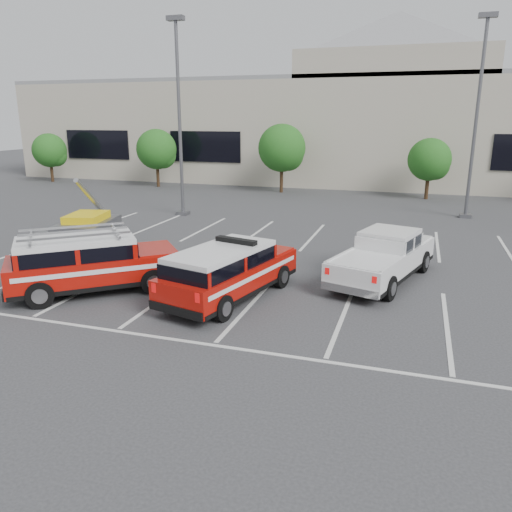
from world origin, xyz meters
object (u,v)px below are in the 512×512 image
Objects in this scene: tree_mid_right at (431,161)px; tree_left at (158,151)px; white_pickup at (384,261)px; tree_far_left at (51,152)px; fire_chief_suv at (229,275)px; tree_mid_left at (283,150)px; convention_building at (371,124)px; ladder_suv at (91,267)px; light_pole_mid at (476,119)px; light_pole_left at (179,119)px; utility_rig at (85,230)px.

tree_left is at bearing 180.00° from tree_mid_right.
tree_mid_right reaches higher than white_pickup.
fire_chief_suv is (24.11, -21.74, -1.78)m from tree_far_left.
tree_mid_left reaches higher than tree_left.
convention_building reaches higher than tree_left.
light_pole_mid is at bearing 103.55° from ladder_suv.
ladder_suv is (-5.28, -32.29, -3.92)m from convention_building.
tree_mid_left is at bearing 0.00° from tree_far_left.
tree_mid_left is 22.24m from fire_chief_suv.
ladder_suv is at bearing -126.37° from light_pole_mid.
tree_mid_right is 0.39× the size of light_pole_left.
tree_far_left is 0.39× the size of light_pole_left.
tree_left is 0.78× the size of white_pickup.
white_pickup is 12.80m from utility_rig.
tree_mid_right is at bearing 115.53° from ladder_suv.
fire_chief_suv is (4.11, -21.74, -2.31)m from tree_mid_left.
light_pole_left is (16.91, -10.05, 2.68)m from tree_far_left.
fire_chief_suv is 9.58m from utility_rig.
tree_mid_left is 0.47× the size of light_pole_left.
light_pole_mid is (21.91, -6.05, 2.41)m from tree_left.
tree_far_left is 0.90× the size of tree_left.
light_pole_mid is at bearing 77.47° from fire_chief_suv.
light_pole_mid reaches higher than tree_far_left.
light_pole_mid is 1.99× the size of ladder_suv.
tree_far_left is 1.00× the size of tree_mid_right.
tree_far_left is 0.71× the size of white_pickup.
tree_mid_right reaches higher than ladder_suv.
tree_mid_left is at bearing -117.40° from convention_building.
convention_building reaches higher than white_pickup.
tree_left reaches higher than ladder_suv.
tree_mid_left is 1.29× the size of utility_rig.
ladder_suv is (-8.60, -3.96, 0.15)m from white_pickup.
tree_left reaches higher than white_pickup.
convention_building reaches higher than tree_mid_right.
convention_building is at bearing 116.57° from tree_mid_right.
convention_building is 28.81m from white_pickup.
tree_left is 0.43× the size of light_pole_left.
tree_mid_left is 0.91× the size of fire_chief_suv.
light_pole_left is (-8.18, -19.86, 0.47)m from convention_building.
tree_far_left is 10.00m from tree_left.
convention_building reaches higher than fire_chief_suv.
convention_building is at bearing 21.37° from tree_far_left.
tree_mid_right is 22.45m from utility_rig.
light_pole_left is at bearing -142.50° from tree_mid_right.
tree_mid_left is at bearing 0.00° from tree_left.
light_pole_mid is (6.82, -15.86, 0.47)m from convention_building.
light_pole_left is 1.92× the size of fire_chief_suv.
utility_rig is at bearing -71.71° from tree_left.
light_pole_left and light_pole_mid have the same top height.
tree_mid_right is 0.71× the size of white_pickup.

